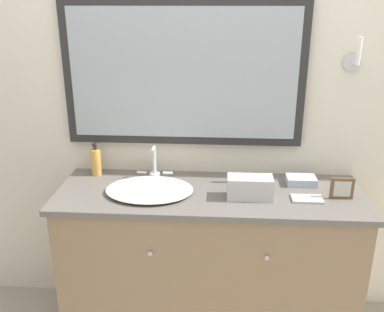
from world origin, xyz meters
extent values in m
cube|color=silver|center=(0.00, 0.61, 1.27)|extent=(8.00, 0.06, 2.55)
cube|color=#282828|center=(-0.16, 0.56, 1.46)|extent=(1.32, 0.04, 0.79)
cube|color=#9EA8B2|center=(-0.16, 0.54, 1.46)|extent=(1.23, 0.01, 0.70)
cylinder|color=silver|center=(0.73, 0.57, 1.53)|extent=(0.09, 0.01, 0.09)
cylinder|color=silver|center=(0.73, 0.52, 1.53)|extent=(0.02, 0.10, 0.02)
cylinder|color=white|center=(0.73, 0.47, 1.60)|extent=(0.02, 0.02, 0.14)
cube|color=#937556|center=(0.00, 0.30, 0.43)|extent=(1.59, 0.52, 0.86)
cube|color=#66605B|center=(0.00, 0.30, 0.87)|extent=(1.64, 0.56, 0.03)
sphere|color=silver|center=(-0.29, 0.03, 0.67)|extent=(0.02, 0.02, 0.02)
sphere|color=silver|center=(0.29, 0.03, 0.67)|extent=(0.02, 0.02, 0.02)
ellipsoid|color=silver|center=(-0.32, 0.27, 0.90)|extent=(0.47, 0.36, 0.03)
cylinder|color=silver|center=(-0.32, 0.47, 0.90)|extent=(0.06, 0.06, 0.03)
cylinder|color=silver|center=(-0.32, 0.47, 0.99)|extent=(0.02, 0.02, 0.16)
cylinder|color=silver|center=(-0.32, 0.44, 1.07)|extent=(0.02, 0.07, 0.02)
cylinder|color=white|center=(-0.40, 0.47, 0.92)|extent=(0.06, 0.02, 0.02)
cylinder|color=white|center=(-0.25, 0.47, 0.92)|extent=(0.06, 0.02, 0.02)
cylinder|color=gold|center=(-0.66, 0.50, 0.96)|extent=(0.06, 0.06, 0.15)
cylinder|color=black|center=(-0.66, 0.50, 1.06)|extent=(0.02, 0.02, 0.04)
cube|color=black|center=(-0.66, 0.49, 1.08)|extent=(0.02, 0.03, 0.01)
cube|color=#BCBCC1|center=(0.20, 0.24, 0.94)|extent=(0.23, 0.12, 0.12)
cube|color=black|center=(0.20, 0.19, 0.94)|extent=(0.17, 0.01, 0.08)
cube|color=brown|center=(0.67, 0.26, 0.94)|extent=(0.12, 0.01, 0.11)
cube|color=beige|center=(0.67, 0.25, 0.94)|extent=(0.08, 0.00, 0.08)
cube|color=#A8B7C6|center=(0.50, 0.44, 0.91)|extent=(0.16, 0.11, 0.04)
cube|color=#ADADB2|center=(0.50, 0.24, 0.89)|extent=(0.16, 0.10, 0.01)
camera|label=1|loc=(0.04, -1.76, 1.85)|focal=40.00mm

